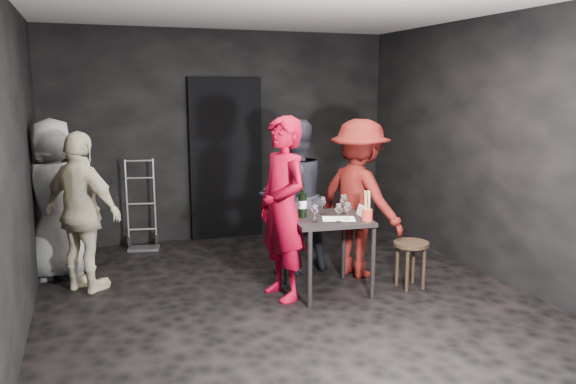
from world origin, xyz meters
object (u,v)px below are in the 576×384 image
object	(u,v)px
bystander_cream	(82,209)
breadstick_cup	(367,206)
tasting_table	(328,227)
man_maroon	(360,191)
hand_truck	(142,232)
stool	(411,251)
wine_bottle	(303,204)
bystander_grey	(55,190)
server_red	(283,196)
woman_black	(293,190)

from	to	relation	value
bystander_cream	breadstick_cup	world-z (taller)	bystander_cream
tasting_table	man_maroon	bearing A→B (deg)	35.09
hand_truck	man_maroon	size ratio (longest dim) A/B	0.61
hand_truck	breadstick_cup	world-z (taller)	hand_truck
hand_truck	stool	bearing A→B (deg)	-32.37
hand_truck	tasting_table	size ratio (longest dim) A/B	1.48
hand_truck	man_maroon	bearing A→B (deg)	-28.88
hand_truck	wine_bottle	size ratio (longest dim) A/B	3.42
stool	bystander_grey	world-z (taller)	bystander_grey
tasting_table	bystander_cream	size ratio (longest dim) A/B	0.46
hand_truck	bystander_cream	distance (m)	1.62
tasting_table	hand_truck	bearing A→B (deg)	125.65
stool	bystander_grey	xyz separation A→B (m)	(-3.30, 1.52, 0.56)
server_red	bystander_grey	bearing A→B (deg)	-135.70
server_red	breadstick_cup	distance (m)	0.79
server_red	wine_bottle	size ratio (longest dim) A/B	6.07
server_red	breadstick_cup	bearing A→B (deg)	56.17
hand_truck	stool	distance (m)	3.34
stool	bystander_cream	xyz separation A→B (m)	(-3.04, 1.01, 0.45)
stool	server_red	distance (m)	1.43
hand_truck	breadstick_cup	distance (m)	3.12
hand_truck	stool	size ratio (longest dim) A/B	2.36
stool	bystander_cream	bearing A→B (deg)	161.63
woman_black	bystander_cream	xyz separation A→B (m)	(-2.11, 0.15, -0.08)
server_red	bystander_grey	xyz separation A→B (m)	(-2.02, 1.33, -0.05)
man_maroon	bystander_cream	xyz separation A→B (m)	(-2.73, 0.47, -0.09)
tasting_table	man_maroon	xyz separation A→B (m)	(0.51, 0.36, 0.26)
stool	man_maroon	xyz separation A→B (m)	(-0.31, 0.54, 0.54)
wine_bottle	woman_black	bearing A→B (deg)	77.60
server_red	bystander_cream	size ratio (longest dim) A/B	1.20
tasting_table	stool	distance (m)	0.88
hand_truck	server_red	xyz separation A→B (m)	(1.10, -2.16, 0.78)
hand_truck	server_red	world-z (taller)	server_red
bystander_cream	server_red	bearing A→B (deg)	-159.31
tasting_table	stool	world-z (taller)	tasting_table
woman_black	stool	bearing A→B (deg)	122.75
server_red	bystander_cream	world-z (taller)	server_red
server_red	hand_truck	bearing A→B (deg)	-165.43
man_maroon	breadstick_cup	xyz separation A→B (m)	(-0.24, -0.63, -0.02)
server_red	breadstick_cup	world-z (taller)	server_red
bystander_grey	server_red	bearing A→B (deg)	140.19
woman_black	wine_bottle	size ratio (longest dim) A/B	5.54
woman_black	server_red	bearing A→B (deg)	47.85
hand_truck	woman_black	distance (m)	2.19
hand_truck	tasting_table	distance (m)	2.71
bystander_grey	wine_bottle	xyz separation A→B (m)	(2.24, -1.27, -0.06)
tasting_table	woman_black	size ratio (longest dim) A/B	0.42
woman_black	wine_bottle	distance (m)	0.63
stool	server_red	size ratio (longest dim) A/B	0.24
wine_bottle	hand_truck	bearing A→B (deg)	122.04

